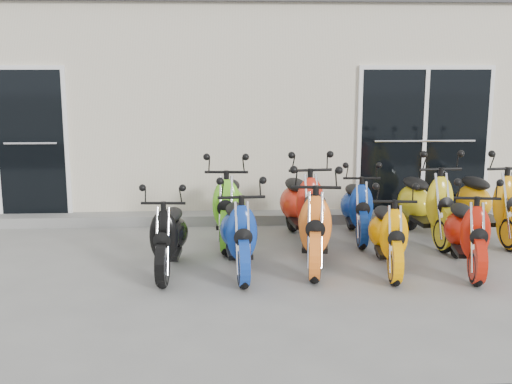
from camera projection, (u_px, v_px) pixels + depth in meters
ground at (258, 264)px, 7.60m from camera, size 80.00×80.00×0.00m
building at (244, 102)px, 12.38m from camera, size 14.00×6.00×3.20m
roof_cap at (244, 12)px, 12.05m from camera, size 14.20×6.20×0.16m
front_step at (251, 218)px, 9.56m from camera, size 14.00×0.40×0.15m
door_left at (31, 139)px, 9.33m from camera, size 1.07×0.08×2.22m
door_right at (424, 137)px, 9.60m from camera, size 2.02×0.08×2.22m
scooter_front_black at (169, 226)px, 7.16m from camera, size 0.62×1.51×1.09m
scooter_front_blue at (239, 222)px, 7.18m from camera, size 0.68×1.62×1.17m
scooter_front_orange_a at (315, 214)px, 7.38m from camera, size 0.85×1.77×1.26m
scooter_front_orange_b at (389, 224)px, 7.24m from camera, size 0.67×1.52×1.10m
scooter_front_red at (468, 222)px, 7.24m from camera, size 0.78×1.61×1.14m
scooter_back_green at (229, 196)px, 8.39m from camera, size 0.73×1.73×1.25m
scooter_back_red at (302, 195)px, 8.42m from camera, size 0.84×1.79×1.28m
scooter_back_blue at (357, 199)px, 8.59m from camera, size 0.63×1.53×1.11m
scooter_back_yellow at (426, 194)px, 8.50m from camera, size 0.80×1.78×1.28m
scooter_back_extra at (489, 193)px, 8.54m from camera, size 0.84×1.79×1.28m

